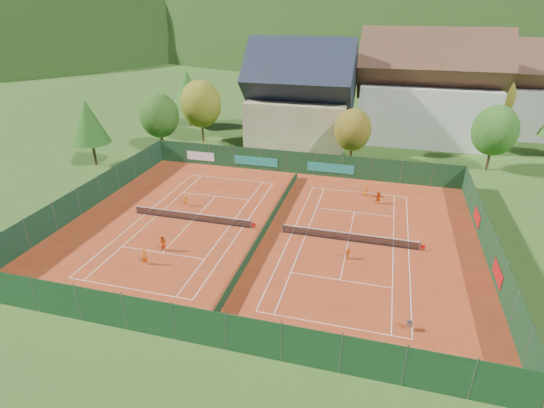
{
  "coord_description": "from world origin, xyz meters",
  "views": [
    {
      "loc": [
        10.04,
        -35.28,
        20.39
      ],
      "look_at": [
        0.0,
        2.0,
        2.0
      ],
      "focal_mm": 28.0,
      "sensor_mm": 36.0,
      "label": 1
    }
  ],
  "objects": [
    {
      "name": "tree_west_mid",
      "position": [
        -18.0,
        26.0,
        6.07
      ],
      "size": [
        6.44,
        6.44,
        9.78
      ],
      "color": "#463019",
      "rests_on": "ground"
    },
    {
      "name": "player_left_mid",
      "position": [
        -7.98,
        -6.13,
        0.79
      ],
      "size": [
        0.9,
        0.79,
        1.58
      ],
      "primitive_type": "imported",
      "rotation": [
        0.0,
        0.0,
        -0.28
      ],
      "color": "#E45414",
      "rests_on": "ground"
    },
    {
      "name": "mountain_backdrop",
      "position": [
        28.54,
        233.48,
        -39.64
      ],
      "size": [
        820.0,
        530.0,
        242.0
      ],
      "color": "black",
      "rests_on": "ground"
    },
    {
      "name": "tree_west_front",
      "position": [
        -22.0,
        20.0,
        5.39
      ],
      "size": [
        5.72,
        5.72,
        8.69
      ],
      "color": "#443118",
      "rests_on": "ground"
    },
    {
      "name": "tree_east_front",
      "position": [
        24.0,
        24.0,
        5.39
      ],
      "size": [
        5.72,
        5.72,
        8.69
      ],
      "color": "#492F1A",
      "rests_on": "ground"
    },
    {
      "name": "player_right_near",
      "position": [
        8.23,
        -3.09,
        0.6
      ],
      "size": [
        0.65,
        0.74,
        1.19
      ],
      "primitive_type": "imported",
      "rotation": [
        0.0,
        0.0,
        0.94
      ],
      "color": "orange",
      "rests_on": "ground"
    },
    {
      "name": "tree_east_back",
      "position": [
        26.0,
        40.0,
        6.74
      ],
      "size": [
        7.15,
        7.15,
        10.86
      ],
      "color": "#4A2A1A",
      "rests_on": "ground"
    },
    {
      "name": "fence_south",
      "position": [
        0.0,
        -16.0,
        1.5
      ],
      "size": [
        40.0,
        0.04,
        3.0
      ],
      "color": "#14391A",
      "rests_on": "ground"
    },
    {
      "name": "player_left_far",
      "position": [
        -10.12,
        3.06,
        0.63
      ],
      "size": [
        0.91,
        0.7,
        1.25
      ],
      "primitive_type": "imported",
      "rotation": [
        0.0,
        0.0,
        2.82
      ],
      "color": "orange",
      "rests_on": "ground"
    },
    {
      "name": "tennis_net_right",
      "position": [
        8.15,
        0.0,
        0.51
      ],
      "size": [
        13.3,
        0.1,
        1.02
      ],
      "color": "#59595B",
      "rests_on": "ground"
    },
    {
      "name": "loose_ball_1",
      "position": [
        3.04,
        -11.68,
        0.03
      ],
      "size": [
        0.07,
        0.07,
        0.07
      ],
      "primitive_type": "sphere",
      "color": "#CCD833",
      "rests_on": "ground"
    },
    {
      "name": "clay_pad",
      "position": [
        0.0,
        0.0,
        0.01
      ],
      "size": [
        40.0,
        32.0,
        0.01
      ],
      "primitive_type": "cube",
      "color": "#9E3417",
      "rests_on": "ground"
    },
    {
      "name": "tennis_net_left",
      "position": [
        -7.85,
        0.0,
        0.51
      ],
      "size": [
        13.3,
        0.1,
        1.02
      ],
      "color": "#59595B",
      "rests_on": "ground"
    },
    {
      "name": "player_right_far_b",
      "position": [
        10.29,
        9.19,
        0.77
      ],
      "size": [
        1.48,
        0.73,
        1.53
      ],
      "primitive_type": "imported",
      "rotation": [
        0.0,
        0.0,
        3.34
      ],
      "color": "#E84F14",
      "rests_on": "ground"
    },
    {
      "name": "loose_ball_0",
      "position": [
        -11.92,
        -4.55,
        0.03
      ],
      "size": [
        0.07,
        0.07,
        0.07
      ],
      "primitive_type": "sphere",
      "color": "#CCD833",
      "rests_on": "ground"
    },
    {
      "name": "hotel_block_b",
      "position": [
        30.0,
        44.0,
        6.62
      ],
      "size": [
        17.28,
        10.0,
        15.5
      ],
      "color": "silver",
      "rests_on": "ground"
    },
    {
      "name": "court_markings_right",
      "position": [
        8.0,
        0.0,
        0.01
      ],
      "size": [
        11.03,
        23.83,
        0.0
      ],
      "color": "white",
      "rests_on": "ground"
    },
    {
      "name": "fence_west",
      "position": [
        -20.0,
        0.0,
        1.5
      ],
      "size": [
        0.04,
        32.0,
        3.0
      ],
      "color": "#13351F",
      "rests_on": "ground"
    },
    {
      "name": "ball_hopper",
      "position": [
        13.25,
        -11.0,
        0.56
      ],
      "size": [
        0.34,
        0.34,
        0.8
      ],
      "color": "slate",
      "rests_on": "ground"
    },
    {
      "name": "hotel_block_a",
      "position": [
        16.0,
        36.0,
        7.38
      ],
      "size": [
        21.6,
        11.0,
        17.25
      ],
      "color": "silver",
      "rests_on": "ground"
    },
    {
      "name": "tree_west_back",
      "position": [
        -24.0,
        34.0,
        6.74
      ],
      "size": [
        5.6,
        5.6,
        10.0
      ],
      "color": "#463219",
      "rests_on": "ground"
    },
    {
      "name": "tree_west_side",
      "position": [
        -28.0,
        12.0,
        6.06
      ],
      "size": [
        5.04,
        5.04,
        9.0
      ],
      "color": "#4C341B",
      "rests_on": "ground"
    },
    {
      "name": "player_right_far_a",
      "position": [
        8.78,
        11.18,
        0.67
      ],
      "size": [
        0.71,
        0.52,
        1.33
      ],
      "primitive_type": "imported",
      "rotation": [
        0.0,
        0.0,
        3.3
      ],
      "color": "orange",
      "rests_on": "ground"
    },
    {
      "name": "fence_north",
      "position": [
        -0.46,
        15.99,
        1.47
      ],
      "size": [
        40.0,
        0.1,
        3.0
      ],
      "color": "#14381C",
      "rests_on": "ground"
    },
    {
      "name": "player_left_near",
      "position": [
        -8.48,
        -8.44,
        0.79
      ],
      "size": [
        0.64,
        0.49,
        1.57
      ],
      "primitive_type": "imported",
      "rotation": [
        0.0,
        0.0,
        0.22
      ],
      "color": "orange",
      "rests_on": "ground"
    },
    {
      "name": "chalet",
      "position": [
        -3.0,
        30.0,
        6.62
      ],
      "size": [
        16.2,
        12.0,
        16.0
      ],
      "color": "#CBBD8F",
      "rests_on": "ground"
    },
    {
      "name": "fence_east",
      "position": [
        20.0,
        0.05,
        1.48
      ],
      "size": [
        0.09,
        32.0,
        3.0
      ],
      "color": "#13341A",
      "rests_on": "ground"
    },
    {
      "name": "court_markings_left",
      "position": [
        -8.0,
        0.0,
        0.01
      ],
      "size": [
        11.03,
        23.83,
        0.0
      ],
      "color": "white",
      "rests_on": "ground"
    },
    {
      "name": "court_divider",
      "position": [
        0.0,
        0.0,
        0.5
      ],
      "size": [
        0.03,
        28.8,
        1.0
      ],
      "color": "#12331B",
      "rests_on": "ground"
    },
    {
      "name": "ground",
      "position": [
        0.0,
        0.0,
        -0.02
      ],
      "size": [
        600.0,
        600.0,
        0.0
      ],
      "primitive_type": "plane",
      "color": "#2D5219",
      "rests_on": "ground"
    },
    {
      "name": "tree_center",
      "position": [
        6.0,
        22.0,
        4.72
      ],
      "size": [
        5.01,
        5.01,
        7.6
      ],
      "color": "#4E371B",
      "rests_on": "ground"
    }
  ]
}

